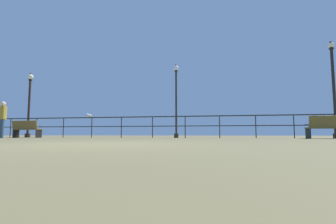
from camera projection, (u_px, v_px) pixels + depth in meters
ground_plane at (91, 144)px, 4.50m from camera, size 60.00×60.00×0.00m
pier_railing at (169, 122)px, 12.31m from camera, size 21.81×0.05×1.10m
bench_far_left at (26, 128)px, 12.78m from camera, size 1.54×0.67×0.89m
bench_near_left at (331, 126)px, 10.12m from camera, size 1.82×0.79×0.95m
lamppost_left at (29, 101)px, 14.20m from camera, size 0.32×0.32×3.79m
lamppost_center at (176, 96)px, 12.62m from camera, size 0.27×0.27×3.86m
lamppost_right at (334, 88)px, 11.28m from camera, size 0.30×0.30×4.59m
person_by_bench at (2, 117)px, 11.59m from camera, size 0.46×0.40×1.74m
seagull_on_rail at (89, 115)px, 13.15m from camera, size 0.44×0.19×0.21m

